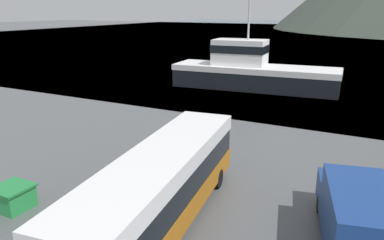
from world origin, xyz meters
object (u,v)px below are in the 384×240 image
storage_bin (13,197)px  small_boat (242,74)px  tour_bus (161,186)px  fishing_boat (252,70)px  delivery_van (356,215)px

storage_bin → small_boat: (-2.16, 34.00, -0.08)m
small_boat → tour_bus: bearing=155.0°
tour_bus → small_boat: bearing=97.3°
fishing_boat → storage_bin: fishing_boat is taller
tour_bus → storage_bin: (-6.36, -1.64, -1.24)m
fishing_boat → small_boat: 6.53m
delivery_van → fishing_boat: 27.59m
delivery_van → fishing_boat: (-12.12, 24.78, 0.57)m
fishing_boat → small_boat: size_ratio=3.17×
storage_bin → small_boat: 34.07m
tour_bus → fishing_boat: (-5.47, 26.77, 0.13)m
delivery_van → storage_bin: (-13.01, -3.63, -0.80)m
delivery_van → fishing_boat: fishing_boat is taller
tour_bus → storage_bin: size_ratio=7.86×
delivery_van → storage_bin: size_ratio=4.33×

